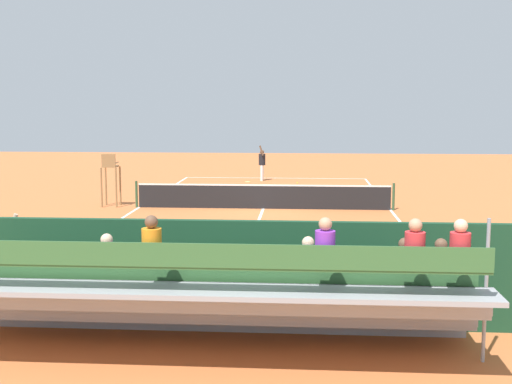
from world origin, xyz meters
TOP-DOWN VIEW (x-y plane):
  - ground_plane at (0.00, 0.00)m, footprint 60.00×60.00m
  - court_line_markings at (0.00, -0.04)m, footprint 10.10×22.20m
  - tennis_net at (0.00, 0.00)m, footprint 10.30×0.10m
  - backdrop_wall at (0.00, 14.00)m, footprint 18.00×0.16m
  - bleacher_stand at (-0.31, 15.40)m, footprint 9.06×2.40m
  - umpire_chair at (6.20, -0.16)m, footprint 0.67×0.67m
  - courtside_bench at (-3.15, 13.27)m, footprint 1.80×0.40m
  - equipment_bag at (-1.35, 13.40)m, footprint 0.90×0.36m
  - tennis_player at (0.66, -9.67)m, footprint 0.39×0.54m
  - tennis_racket at (1.37, -8.99)m, footprint 0.33×0.57m
  - tennis_ball_near at (-1.26, -8.56)m, footprint 0.07×0.07m
  - tennis_ball_far at (-0.19, -6.35)m, footprint 0.07×0.07m
  - line_judge at (4.28, 13.33)m, footprint 0.40×0.55m

SIDE VIEW (x-z plane):
  - ground_plane at x=0.00m, z-range 0.00..0.00m
  - court_line_markings at x=0.00m, z-range 0.00..0.01m
  - tennis_racket at x=1.37m, z-range 0.00..0.03m
  - tennis_ball_near at x=-1.26m, z-range 0.00..0.07m
  - tennis_ball_far at x=-0.19m, z-range 0.00..0.07m
  - equipment_bag at x=-1.35m, z-range 0.00..0.36m
  - tennis_net at x=0.00m, z-range -0.03..1.04m
  - courtside_bench at x=-3.15m, z-range 0.09..1.02m
  - bleacher_stand at x=-0.31m, z-range -0.25..2.23m
  - backdrop_wall at x=0.00m, z-range 0.00..2.00m
  - tennis_player at x=0.66m, z-range 0.05..1.98m
  - line_judge at x=4.28m, z-range 0.05..1.98m
  - umpire_chair at x=6.20m, z-range 0.24..2.38m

